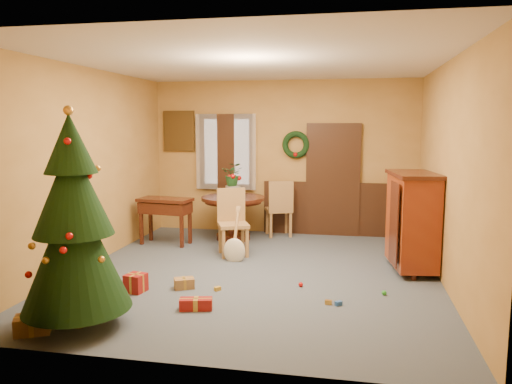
% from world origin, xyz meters
% --- Properties ---
extents(room_envelope, '(5.50, 5.50, 5.50)m').
position_xyz_m(room_envelope, '(0.21, 2.70, 1.12)').
color(room_envelope, '#3A4654').
rests_on(room_envelope, ground).
extents(dining_table, '(1.14, 1.14, 0.79)m').
position_xyz_m(dining_table, '(-0.80, 1.99, 0.55)').
color(dining_table, black).
rests_on(dining_table, floor).
extents(urn, '(0.27, 0.27, 0.20)m').
position_xyz_m(urn, '(-0.80, 1.99, 0.88)').
color(urn, slate).
rests_on(urn, dining_table).
extents(centerpiece_plant, '(0.37, 0.32, 0.41)m').
position_xyz_m(centerpiece_plant, '(-0.80, 1.99, 1.19)').
color(centerpiece_plant, '#1E4C23').
rests_on(centerpiece_plant, urn).
extents(chair_near, '(0.60, 0.60, 1.06)m').
position_xyz_m(chair_near, '(-0.57, 0.99, 0.57)').
color(chair_near, olive).
rests_on(chair_near, floor).
extents(chair_far, '(0.58, 0.58, 1.05)m').
position_xyz_m(chair_far, '(-0.01, 2.38, 0.56)').
color(chair_far, olive).
rests_on(chair_far, floor).
extents(guitar, '(0.44, 0.58, 0.79)m').
position_xyz_m(guitar, '(-0.43, 0.56, 0.40)').
color(guitar, beige).
rests_on(guitar, floor).
extents(plant_stand, '(0.29, 0.29, 0.74)m').
position_xyz_m(plant_stand, '(-0.82, 1.89, 0.46)').
color(plant_stand, black).
rests_on(plant_stand, floor).
extents(stand_plant, '(0.23, 0.20, 0.38)m').
position_xyz_m(stand_plant, '(-0.82, 1.89, 0.93)').
color(stand_plant, '#19471E').
rests_on(stand_plant, plant_stand).
extents(christmas_tree, '(1.10, 1.10, 2.26)m').
position_xyz_m(christmas_tree, '(-1.44, -2.16, 1.07)').
color(christmas_tree, '#382111').
rests_on(christmas_tree, floor).
extents(writing_desk, '(0.96, 0.55, 0.81)m').
position_xyz_m(writing_desk, '(-1.87, 1.42, 0.61)').
color(writing_desk, black).
rests_on(writing_desk, floor).
extents(sideboard, '(0.73, 1.17, 1.41)m').
position_xyz_m(sideboard, '(2.15, 0.56, 0.76)').
color(sideboard, '#511409').
rests_on(sideboard, floor).
extents(gift_a, '(0.41, 0.38, 0.18)m').
position_xyz_m(gift_a, '(-1.81, -2.40, 0.09)').
color(gift_a, brown).
rests_on(gift_a, floor).
extents(gift_b, '(0.26, 0.26, 0.23)m').
position_xyz_m(gift_b, '(-1.32, -1.04, 0.11)').
color(gift_b, maroon).
rests_on(gift_b, floor).
extents(gift_c, '(0.30, 0.26, 0.14)m').
position_xyz_m(gift_c, '(-0.77, -0.80, 0.07)').
color(gift_c, brown).
rests_on(gift_c, floor).
extents(gift_d, '(0.39, 0.23, 0.13)m').
position_xyz_m(gift_d, '(-0.40, -1.47, 0.06)').
color(gift_d, maroon).
rests_on(gift_d, floor).
extents(toy_a, '(0.09, 0.09, 0.05)m').
position_xyz_m(toy_a, '(1.18, -1.04, 0.03)').
color(toy_a, '#2655A7').
rests_on(toy_a, floor).
extents(toy_b, '(0.06, 0.06, 0.06)m').
position_xyz_m(toy_b, '(1.72, -0.58, 0.03)').
color(toy_b, green).
rests_on(toy_b, floor).
extents(toy_c, '(0.09, 0.09, 0.05)m').
position_xyz_m(toy_c, '(-0.33, -0.81, 0.03)').
color(toy_c, '#B88D22').
rests_on(toy_c, floor).
extents(toy_d, '(0.06, 0.06, 0.06)m').
position_xyz_m(toy_d, '(0.69, -0.46, 0.03)').
color(toy_d, '#B90E0C').
rests_on(toy_d, floor).
extents(toy_e, '(0.08, 0.06, 0.05)m').
position_xyz_m(toy_e, '(1.07, -1.03, 0.03)').
color(toy_e, gold).
rests_on(toy_e, floor).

